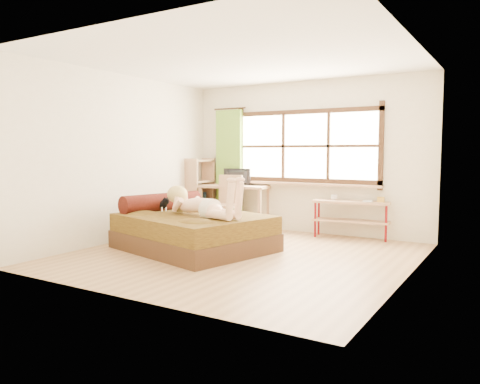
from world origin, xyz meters
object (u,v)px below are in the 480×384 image
Objects in this scene: desk at (234,191)px; pipe_shelf at (352,211)px; chair at (228,200)px; woman at (200,195)px; bookshelf at (200,192)px; bed at (192,230)px; kitten at (161,203)px.

desk is 1.07× the size of pipe_shelf.
chair is at bearing -175.51° from pipe_shelf.
woman is 2.69m from pipe_shelf.
chair is 0.78× the size of bookshelf.
chair reaches higher than desk.
bookshelf reaches higher than chair.
desk reaches higher than bed.
bookshelf reaches higher than pipe_shelf.
desk is 1.35× the size of chair.
pipe_shelf is at bearing 53.37° from kitten.
bookshelf is at bearing 121.26° from kitten.
bed is 1.67m from chair.
chair is 0.90m from bookshelf.
chair is (-0.57, 1.66, -0.26)m from woman.
kitten is 0.24× the size of bookshelf.
kitten is 0.24× the size of pipe_shelf.
bookshelf reaches higher than bed.
bookshelf is at bearing 137.10° from bed.
bed is 1.67× the size of woman.
kitten is at bearing -173.11° from bed.
bookshelf is (-1.22, 1.90, 0.38)m from bed.
woman is 1.05× the size of desk.
woman is at bearing -3.11° from bed.
pipe_shelf is at bearing 7.01° from bookshelf.
desk is 1.05× the size of bookshelf.
bed is 1.76× the size of desk.
kitten is at bearing -148.98° from pipe_shelf.
bed is at bearing -53.67° from bookshelf.
desk is at bearing 95.32° from chair.
woman is 2.43m from bookshelf.
chair reaches higher than bed.
pipe_shelf is at bearing 63.68° from bed.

